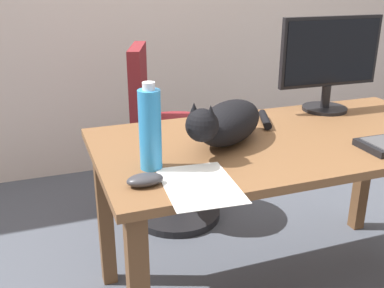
{
  "coord_description": "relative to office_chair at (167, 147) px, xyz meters",
  "views": [
    {
      "loc": [
        -0.89,
        -1.39,
        1.29
      ],
      "look_at": [
        -0.42,
        -0.1,
        0.76
      ],
      "focal_mm": 42.16,
      "sensor_mm": 36.0,
      "label": 1
    }
  ],
  "objects": [
    {
      "name": "ground_plane",
      "position": [
        0.26,
        -0.76,
        -0.42
      ],
      "size": [
        8.0,
        8.0,
        0.0
      ],
      "primitive_type": "plane",
      "color": "#474C56"
    },
    {
      "name": "desk",
      "position": [
        0.26,
        -0.76,
        0.19
      ],
      "size": [
        1.46,
        0.73,
        0.7
      ],
      "color": "brown",
      "rests_on": "ground_plane"
    },
    {
      "name": "office_chair",
      "position": [
        0.0,
        0.0,
        0.0
      ],
      "size": [
        0.51,
        0.48,
        0.95
      ],
      "color": "black",
      "rests_on": "ground_plane"
    },
    {
      "name": "monitor",
      "position": [
        0.6,
        -0.51,
        0.51
      ],
      "size": [
        0.48,
        0.2,
        0.42
      ],
      "color": "black",
      "rests_on": "desk"
    },
    {
      "name": "cat",
      "position": [
        0.01,
        -0.75,
        0.37
      ],
      "size": [
        0.49,
        0.42,
        0.2
      ],
      "color": "black",
      "rests_on": "desk"
    },
    {
      "name": "computer_mouse",
      "position": [
        -0.36,
        -0.98,
        0.3
      ],
      "size": [
        0.11,
        0.06,
        0.04
      ],
      "primitive_type": "ellipsoid",
      "color": "#333338",
      "rests_on": "desk"
    },
    {
      "name": "paper_sheet",
      "position": [
        -0.21,
        -1.04,
        0.29
      ],
      "size": [
        0.23,
        0.31,
        0.0
      ],
      "primitive_type": "cube",
      "rotation": [
        0.0,
        0.0,
        -0.08
      ],
      "color": "white",
      "rests_on": "desk"
    },
    {
      "name": "water_bottle",
      "position": [
        -0.31,
        -0.87,
        0.42
      ],
      "size": [
        0.07,
        0.07,
        0.28
      ],
      "color": "#2D8CD1",
      "rests_on": "desk"
    }
  ]
}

